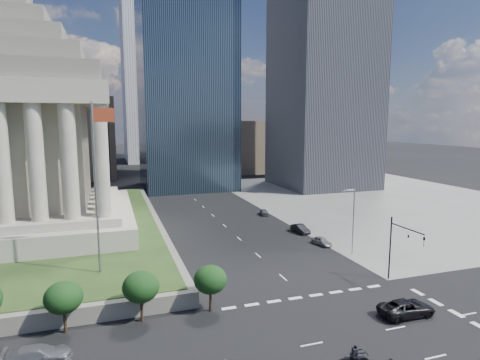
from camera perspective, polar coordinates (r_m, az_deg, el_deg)
name	(u,v)px	position (r m, az deg, el deg)	size (l,w,h in m)	color
ground	(178,185)	(127.69, -8.79, -0.67)	(500.00, 500.00, 0.00)	black
sidewalk_ne	(383,199)	(109.27, 19.64, -2.55)	(68.00, 90.00, 0.03)	slate
war_memorial	(17,111)	(73.79, -29.17, 8.62)	(34.00, 34.00, 39.00)	gray
flagpole	(97,179)	(48.96, -19.68, 0.15)	(2.52, 0.24, 20.00)	slate
midrise_glass	(185,86)	(122.04, -7.76, 13.08)	(26.00, 26.00, 60.00)	black
highrise_ne	(325,18)	(129.66, 12.01, 21.65)	(26.00, 28.00, 100.00)	black
building_filler_ne	(244,146)	(163.44, 0.53, 4.90)	(20.00, 30.00, 20.00)	brown
building_filler_nw	(80,138)	(154.91, -21.85, 5.60)	(24.00, 30.00, 28.00)	brown
traffic_signal_ne	(401,242)	(52.44, 21.88, -8.24)	(0.30, 5.74, 8.00)	black
street_lamp_north	(353,217)	(61.53, 15.71, -5.16)	(2.13, 0.22, 10.00)	slate
pickup_truck	(407,308)	(46.13, 22.61, -16.45)	(5.87, 2.71, 1.63)	black
suv_grey	(38,355)	(39.25, -26.82, -21.37)	(2.16, 5.32, 1.55)	#55565C
parked_sedan_near	(322,241)	(66.39, 11.54, -8.50)	(3.81, 1.53, 1.30)	gray
parked_sedan_mid	(300,229)	(72.76, 8.57, -6.87)	(4.43, 1.55, 1.46)	black
parked_sedan_far	(264,212)	(85.35, 3.47, -4.60)	(1.48, 3.67, 1.25)	#56585D
motorcycle_trail	(354,356)	(36.34, 15.88, -22.96)	(2.58, 0.70, 1.92)	black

